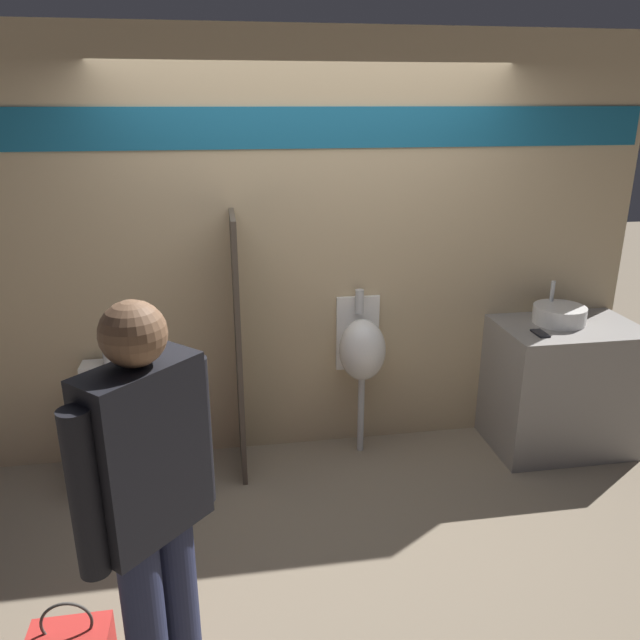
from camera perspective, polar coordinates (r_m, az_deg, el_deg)
ground_plane at (r=4.03m, az=0.40°, el=-15.05°), size 16.00×16.00×0.00m
display_wall at (r=4.02m, az=-0.99°, el=6.22°), size 4.39×0.07×2.70m
sink_counter at (r=4.58m, az=21.20°, el=-5.68°), size 0.92×0.62×0.88m
sink_basin at (r=4.43m, az=21.03°, el=0.48°), size 0.34×0.34×0.26m
cell_phone at (r=4.18m, az=19.49°, el=-1.16°), size 0.07×0.14×0.01m
divider_near_counter at (r=3.89m, az=-7.48°, el=-2.60°), size 0.03×0.47×1.66m
urinal_near_counter at (r=4.10m, az=3.85°, el=-2.71°), size 0.30×0.32×1.12m
toilet at (r=4.14m, az=-18.49°, el=-10.15°), size 0.36×0.53×0.88m
person_in_vest at (r=2.38m, az=-15.19°, el=-15.93°), size 0.44×0.45×1.69m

